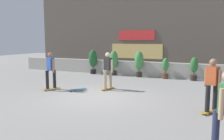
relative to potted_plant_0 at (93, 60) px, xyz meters
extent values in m
plane|color=gray|center=(3.18, -5.55, -0.94)|extent=(48.00, 48.00, 0.00)
cube|color=#B2ADA3|center=(3.18, 0.45, -0.49)|extent=(18.00, 0.40, 0.90)
cube|color=#60564C|center=(3.18, 4.45, 2.31)|extent=(20.00, 2.00, 6.50)
cube|color=#F23333|center=(1.89, 3.41, 1.66)|extent=(2.80, 0.08, 0.70)
cube|color=#F2CC72|center=(1.89, 3.42, 0.46)|extent=(4.00, 0.06, 1.10)
cylinder|color=black|center=(0.00, 0.00, -0.79)|extent=(0.36, 0.36, 0.30)
cylinder|color=brown|center=(0.00, 0.00, -0.57)|extent=(0.06, 0.06, 0.15)
ellipsoid|color=#235B2D|center=(0.00, 0.00, 0.08)|extent=(0.57, 0.57, 1.16)
cylinder|color=#2D2823|center=(1.50, 0.00, -0.79)|extent=(0.36, 0.36, 0.30)
cylinder|color=brown|center=(1.50, 0.00, -0.57)|extent=(0.06, 0.06, 0.15)
ellipsoid|color=#428C47|center=(1.50, 0.00, 0.07)|extent=(0.55, 0.55, 1.12)
cylinder|color=#2D2823|center=(3.18, 0.00, -0.79)|extent=(0.36, 0.36, 0.30)
cylinder|color=brown|center=(3.18, 0.00, -0.57)|extent=(0.06, 0.06, 0.15)
ellipsoid|color=#428C47|center=(3.18, 0.00, 0.07)|extent=(0.55, 0.55, 1.13)
cylinder|color=brown|center=(4.79, 0.00, -0.79)|extent=(0.36, 0.36, 0.30)
cylinder|color=brown|center=(4.79, 0.00, -0.57)|extent=(0.06, 0.06, 0.15)
ellipsoid|color=#387F3D|center=(4.79, 0.00, -0.11)|extent=(0.37, 0.37, 0.76)
cylinder|color=#2D2823|center=(6.37, 0.00, -0.79)|extent=(0.36, 0.36, 0.30)
cylinder|color=brown|center=(6.37, 0.00, -0.57)|extent=(0.06, 0.06, 0.15)
ellipsoid|color=#2D6B33|center=(6.37, 0.00, -0.06)|extent=(0.42, 0.42, 0.86)
cylinder|color=#282D4C|center=(7.53, -8.77, -0.46)|extent=(0.14, 0.14, 0.82)
cylinder|color=tan|center=(7.60, -9.06, 0.15)|extent=(0.09, 0.09, 0.58)
cube|color=#BF8C26|center=(3.01, -4.14, -0.88)|extent=(0.43, 0.82, 0.02)
cylinder|color=silver|center=(3.01, -3.86, -0.92)|extent=(0.05, 0.06, 0.06)
cylinder|color=silver|center=(3.17, -3.91, -0.92)|extent=(0.05, 0.06, 0.06)
cylinder|color=silver|center=(2.86, -4.36, -0.92)|extent=(0.05, 0.06, 0.06)
cylinder|color=silver|center=(3.01, -4.41, -0.92)|extent=(0.05, 0.06, 0.06)
cylinder|color=tan|center=(3.07, -3.96, -0.46)|extent=(0.14, 0.14, 0.82)
cylinder|color=tan|center=(2.96, -4.31, -0.46)|extent=(0.14, 0.14, 0.82)
cube|color=#262628|center=(3.01, -4.14, 0.23)|extent=(0.40, 0.30, 0.56)
sphere|color=beige|center=(3.01, -4.14, 0.64)|extent=(0.22, 0.22, 0.22)
cylinder|color=beige|center=(2.79, -4.07, 0.15)|extent=(0.09, 0.09, 0.58)
cylinder|color=beige|center=(3.24, -4.20, 0.15)|extent=(0.09, 0.09, 0.58)
cube|color=#BF8C26|center=(0.69, -5.24, -0.88)|extent=(0.49, 0.82, 0.02)
cylinder|color=silver|center=(0.72, -4.97, -0.92)|extent=(0.05, 0.06, 0.06)
cylinder|color=silver|center=(0.87, -5.03, -0.92)|extent=(0.05, 0.06, 0.06)
cylinder|color=silver|center=(0.52, -5.45, -0.92)|extent=(0.05, 0.06, 0.06)
cylinder|color=silver|center=(0.67, -5.51, -0.92)|extent=(0.05, 0.06, 0.06)
cylinder|color=black|center=(0.76, -5.07, -0.46)|extent=(0.14, 0.14, 0.82)
cylinder|color=black|center=(0.62, -5.41, -0.46)|extent=(0.14, 0.14, 0.82)
cube|color=#3359B2|center=(0.69, -5.24, 0.23)|extent=(0.41, 0.32, 0.56)
sphere|color=#9E7051|center=(0.69, -5.24, 0.64)|extent=(0.22, 0.22, 0.22)
cylinder|color=#9E7051|center=(0.48, -5.15, 0.15)|extent=(0.09, 0.09, 0.58)
cylinder|color=#9E7051|center=(0.91, -5.33, 0.15)|extent=(0.09, 0.09, 0.58)
cube|color=#BF8C26|center=(7.40, -6.00, -0.88)|extent=(0.62, 0.77, 0.02)
cylinder|color=silver|center=(7.31, -6.26, -0.92)|extent=(0.06, 0.06, 0.06)
cylinder|color=silver|center=(7.18, -6.17, -0.92)|extent=(0.06, 0.06, 0.06)
cylinder|color=silver|center=(7.61, -5.83, -0.92)|extent=(0.06, 0.06, 0.06)
cylinder|color=silver|center=(7.48, -5.74, -0.92)|extent=(0.06, 0.06, 0.06)
cylinder|color=black|center=(7.29, -6.15, -0.46)|extent=(0.14, 0.14, 0.82)
cylinder|color=black|center=(7.50, -5.85, -0.46)|extent=(0.14, 0.14, 0.82)
cube|color=#B24C26|center=(7.40, -6.00, 0.23)|extent=(0.41, 0.37, 0.56)
sphere|color=#9E7051|center=(7.40, -6.00, 0.64)|extent=(0.22, 0.22, 0.22)
cylinder|color=#9E7051|center=(7.59, -6.14, 0.15)|extent=(0.09, 0.09, 0.58)
cylinder|color=#9E7051|center=(7.20, -5.87, 0.15)|extent=(0.09, 0.09, 0.58)
cube|color=#266699|center=(1.90, -4.93, -0.88)|extent=(0.61, 0.78, 0.02)
cylinder|color=silver|center=(1.97, -4.67, -0.92)|extent=(0.06, 0.06, 0.06)
cylinder|color=silver|center=(2.11, -4.75, -0.92)|extent=(0.06, 0.06, 0.06)
cylinder|color=silver|center=(1.69, -5.10, -0.92)|extent=(0.06, 0.06, 0.06)
cylinder|color=silver|center=(1.82, -5.19, -0.92)|extent=(0.06, 0.06, 0.06)
camera|label=1|loc=(7.47, -13.67, 1.32)|focal=37.68mm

